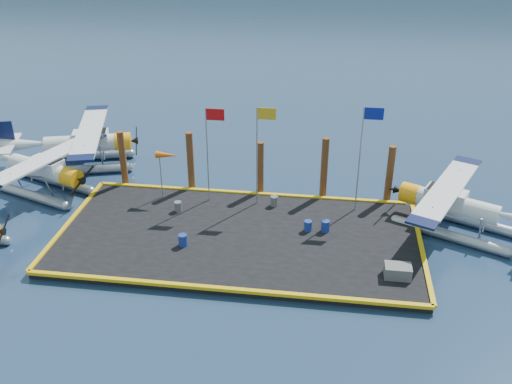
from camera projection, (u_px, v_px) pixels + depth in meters
ground at (239, 241)px, 32.16m from camera, size 4000.00×4000.00×0.00m
dock at (239, 238)px, 32.07m from camera, size 20.00×10.00×0.40m
dock_bumpers at (239, 233)px, 31.93m from camera, size 20.25×10.25×0.18m
seaplane_b at (43, 172)px, 36.58m from camera, size 9.07×9.63×3.47m
seaplane_c at (86, 146)px, 40.14m from camera, size 9.67×10.40×3.70m
seaplane_d at (451, 207)px, 32.53m from camera, size 9.06×9.50×3.49m
drum_0 at (178, 206)px, 34.22m from camera, size 0.44×0.44×0.62m
drum_2 at (325, 226)px, 32.15m from camera, size 0.47×0.47×0.67m
drum_3 at (183, 240)px, 30.84m from camera, size 0.47×0.47×0.67m
drum_4 at (308, 226)px, 32.22m from camera, size 0.44×0.44×0.62m
drum_5 at (274, 201)px, 34.81m from camera, size 0.44×0.44×0.63m
crate at (398, 271)px, 28.31m from camera, size 1.32×0.88×0.66m
flagpole_red at (210, 141)px, 33.73m from camera, size 1.14×0.08×6.00m
flagpole_yellow at (260, 142)px, 33.31m from camera, size 1.14×0.08×6.20m
flagpole_blue at (364, 144)px, 32.50m from camera, size 1.14×0.08×6.50m
windsock at (167, 156)px, 34.60m from camera, size 1.40×0.44×3.12m
piling_0 at (123, 161)px, 37.00m from camera, size 0.44×0.44×4.00m
piling_1 at (191, 163)px, 36.41m from camera, size 0.44×0.44×4.20m
piling_2 at (260, 170)px, 35.95m from camera, size 0.44×0.44×3.80m
piling_3 at (324, 170)px, 35.35m from camera, size 0.44×0.44×4.30m
piling_4 at (389, 176)px, 34.93m from camera, size 0.44×0.44×4.00m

